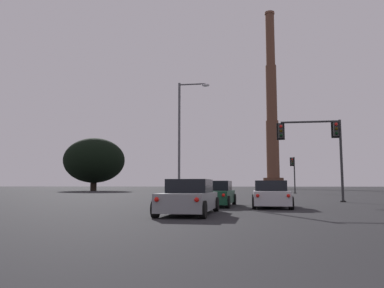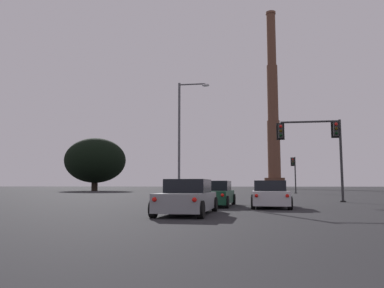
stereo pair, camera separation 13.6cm
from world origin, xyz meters
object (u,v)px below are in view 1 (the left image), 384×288
Objects in this scene: traffic_light_far_right at (293,169)px; traffic_light_overhead_right at (319,140)px; sedan_left_lane_front at (216,194)px; smokestack at (272,118)px; sedan_left_lane_second at (189,198)px; sedan_center_lane_front at (270,195)px; street_lamp at (183,129)px.

traffic_light_overhead_right is at bearing -92.81° from traffic_light_far_right.
sedan_left_lane_front is 0.08× the size of smokestack.
sedan_center_lane_front is at bearing 58.28° from sedan_left_lane_second.
sedan_center_lane_front is 0.48× the size of street_lamp.
traffic_light_overhead_right is at bearing 45.13° from sedan_left_lane_front.
sedan_left_lane_second is at bearing -121.27° from traffic_light_overhead_right.
sedan_left_lane_front is 0.82× the size of traffic_light_overhead_right.
sedan_left_lane_second is at bearing -92.52° from sedan_left_lane_front.
traffic_light_overhead_right is (6.94, 6.31, 3.77)m from sedan_left_lane_front.
sedan_center_lane_front is 3.10m from sedan_left_lane_front.
traffic_light_overhead_right reaches higher than sedan_left_lane_second.
smokestack is at bearing 86.42° from sedan_left_lane_second.
traffic_light_far_right is 0.53× the size of street_lamp.
street_lamp is at bearing 102.86° from sedan_left_lane_second.
sedan_center_lane_front is 0.99× the size of sedan_left_lane_second.
street_lamp reaches higher than sedan_left_lane_second.
street_lamp is 0.18× the size of smokestack.
traffic_light_overhead_right is at bearing 61.25° from sedan_center_lane_front.
traffic_light_far_right is at bearing 79.11° from sedan_left_lane_front.
street_lamp is (-2.95, 15.48, 5.24)m from sedan_left_lane_second.
smokestack reaches higher than sedan_left_lane_second.
street_lamp reaches higher than traffic_light_far_right.
sedan_left_lane_second is 0.48× the size of street_lamp.
sedan_center_lane_front is at bearing -93.83° from smokestack.
sedan_center_lane_front is 99.28m from smokestack.
street_lamp is at bearing 113.35° from sedan_left_lane_front.
traffic_light_overhead_right is at bearing -91.63° from smokestack.
traffic_light_far_right is 0.89× the size of traffic_light_overhead_right.
sedan_left_lane_front is at bearing -95.65° from smokestack.
sedan_left_lane_second is at bearing -95.63° from smokestack.
street_lamp is at bearing -98.55° from smokestack.
smokestack is (10.06, 102.08, 21.45)m from sedan_left_lane_second.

